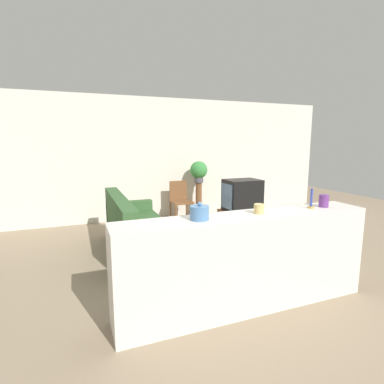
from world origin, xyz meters
TOP-DOWN VIEW (x-y plane):
  - ground_plane at (0.00, 0.00)m, footprint 14.00×14.00m
  - wall_back at (0.00, 3.43)m, footprint 9.00×0.06m
  - couch at (-0.75, 1.33)m, footprint 0.83×2.10m
  - tv_stand at (1.33, 1.67)m, footprint 0.76×0.58m
  - television at (1.32, 1.67)m, footprint 0.66×0.49m
  - wooden_chair at (0.51, 2.91)m, footprint 0.44×0.44m
  - plant_stand at (1.02, 3.06)m, footprint 0.14×0.14m
  - potted_plant at (1.02, 3.06)m, footprint 0.39×0.39m
  - foreground_counter at (0.00, -0.65)m, footprint 2.76×0.44m
  - decorative_bowl at (-0.54, -0.65)m, footprint 0.18×0.18m
  - candle_jar at (0.13, -0.65)m, footprint 0.11×0.11m
  - candlestick at (0.81, -0.65)m, footprint 0.07×0.07m
  - coffee_tin at (0.99, -0.65)m, footprint 0.11×0.11m

SIDE VIEW (x-z plane):
  - ground_plane at x=0.00m, z-range 0.00..0.00m
  - tv_stand at x=1.33m, z-range 0.00..0.44m
  - couch at x=-0.75m, z-range -0.14..0.77m
  - plant_stand at x=1.02m, z-range 0.00..0.81m
  - wooden_chair at x=0.51m, z-range 0.06..0.94m
  - foreground_counter at x=0.00m, z-range 0.00..1.01m
  - television at x=1.32m, z-range 0.44..1.03m
  - candle_jar at x=0.13m, z-range 1.01..1.10m
  - decorative_bowl at x=-0.54m, z-range 0.99..1.16m
  - coffee_tin at x=0.99m, z-range 1.01..1.14m
  - candlestick at x=0.81m, z-range 0.96..1.19m
  - potted_plant at x=1.02m, z-range 0.84..1.33m
  - wall_back at x=0.00m, z-range 0.00..2.70m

